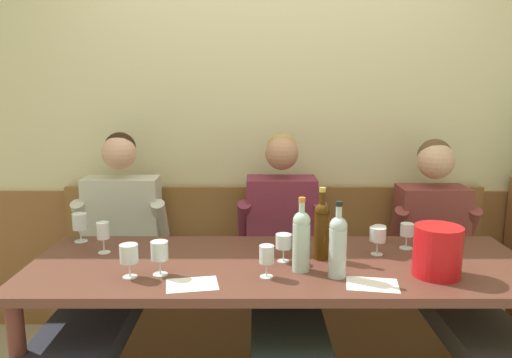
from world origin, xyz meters
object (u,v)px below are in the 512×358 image
(person_right_seat, at_px, (452,265))
(wine_glass_near_bucket, at_px, (131,255))
(person_center_left_seat, at_px, (285,265))
(wall_bench, at_px, (276,297))
(ice_bucket, at_px, (439,251))
(wine_glass_by_bottle, at_px, (81,223))
(wine_glass_center_rear, at_px, (408,231))
(dining_table, at_px, (282,279))
(wine_bottle_amber_mid, at_px, (323,229))
(person_left_seat, at_px, (109,268))
(wine_glass_mid_right, at_px, (379,236))
(wine_bottle_clear_water, at_px, (303,239))
(wine_glass_right_end, at_px, (285,243))
(water_tumbler_center, at_px, (381,234))
(wine_glass_center_front, at_px, (161,252))
(wine_glass_left_end, at_px, (105,232))
(wine_glass_mid_left, at_px, (268,256))
(wine_bottle_green_tall, at_px, (339,245))

(person_right_seat, bearing_deg, wine_glass_near_bucket, -162.32)
(person_center_left_seat, bearing_deg, wall_bench, 95.86)
(ice_bucket, distance_m, wine_glass_by_bottle, 1.75)
(wall_bench, distance_m, wine_glass_center_rear, 0.98)
(dining_table, xyz_separation_m, wine_bottle_amber_mid, (0.19, 0.05, 0.23))
(person_left_seat, height_order, wine_glass_mid_right, person_left_seat)
(dining_table, bearing_deg, wine_bottle_clear_water, -50.21)
(wine_glass_right_end, bearing_deg, water_tumbler_center, 29.06)
(person_center_left_seat, bearing_deg, wine_glass_center_front, -139.79)
(wine_glass_by_bottle, distance_m, wine_glass_near_bucket, 0.61)
(person_left_seat, height_order, wine_glass_right_end, person_left_seat)
(person_right_seat, xyz_separation_m, wine_glass_center_rear, (-0.29, -0.13, 0.23))
(person_center_left_seat, height_order, wine_bottle_amber_mid, person_center_left_seat)
(wall_bench, bearing_deg, wine_bottle_clear_water, -83.71)
(dining_table, height_order, wine_glass_near_bucket, wine_glass_near_bucket)
(person_left_seat, height_order, person_center_left_seat, person_left_seat)
(wall_bench, xyz_separation_m, wine_glass_center_rear, (0.64, -0.47, 0.57))
(person_right_seat, distance_m, wine_glass_near_bucket, 1.67)
(wine_glass_mid_right, bearing_deg, wine_bottle_clear_water, -151.87)
(person_left_seat, height_order, wine_glass_center_rear, person_left_seat)
(wine_glass_center_front, relative_size, wine_glass_left_end, 0.97)
(wine_bottle_amber_mid, height_order, wine_glass_right_end, wine_bottle_amber_mid)
(wine_glass_left_end, relative_size, wine_glass_center_rear, 1.20)
(wine_glass_center_rear, bearing_deg, water_tumbler_center, 137.62)
(wine_glass_near_bucket, bearing_deg, wine_glass_left_end, 123.47)
(wine_glass_mid_left, bearing_deg, wine_glass_by_bottle, 153.34)
(wine_bottle_clear_water, bearing_deg, person_center_left_seat, 96.63)
(ice_bucket, xyz_separation_m, wine_glass_center_front, (-1.19, 0.00, -0.01))
(wine_glass_center_front, bearing_deg, wine_glass_right_end, 16.60)
(wine_bottle_green_tall, xyz_separation_m, wine_glass_near_bucket, (-0.88, -0.01, -0.05))
(person_center_left_seat, xyz_separation_m, wine_glass_mid_right, (0.44, -0.22, 0.23))
(dining_table, distance_m, person_center_left_seat, 0.33)
(wine_glass_left_end, xyz_separation_m, wine_glass_mid_right, (1.33, -0.03, -0.01))
(wine_glass_mid_left, height_order, water_tumbler_center, wine_glass_mid_left)
(wine_bottle_clear_water, bearing_deg, person_left_seat, 157.68)
(person_right_seat, bearing_deg, wall_bench, 159.53)
(dining_table, distance_m, wine_glass_near_bucket, 0.70)
(wine_glass_right_end, height_order, wine_glass_mid_right, wine_glass_mid_right)
(wine_glass_mid_left, distance_m, wine_glass_left_end, 0.85)
(person_center_left_seat, xyz_separation_m, wine_glass_near_bucket, (-0.69, -0.50, 0.23))
(ice_bucket, xyz_separation_m, wine_glass_mid_left, (-0.73, -0.02, -0.02))
(wall_bench, distance_m, person_center_left_seat, 0.49)
(person_center_left_seat, relative_size, wine_glass_left_end, 8.34)
(person_left_seat, xyz_separation_m, water_tumbler_center, (1.43, -0.01, 0.19))
(wine_glass_left_end, xyz_separation_m, water_tumbler_center, (1.38, 0.17, -0.06))
(wall_bench, xyz_separation_m, wine_bottle_green_tall, (0.23, -0.84, 0.62))
(person_left_seat, relative_size, wine_bottle_amber_mid, 3.78)
(dining_table, relative_size, wine_glass_near_bucket, 15.87)
(person_left_seat, bearing_deg, wine_glass_right_end, -17.75)
(wine_glass_center_rear, relative_size, water_tumbler_center, 1.47)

